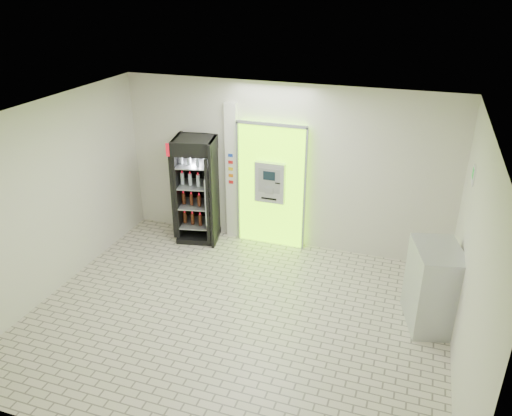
% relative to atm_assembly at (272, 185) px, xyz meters
% --- Properties ---
extents(ground, '(6.00, 6.00, 0.00)m').
position_rel_atm_assembly_xyz_m(ground, '(0.20, -2.41, -1.17)').
color(ground, '#C0B29F').
rests_on(ground, ground).
extents(room_shell, '(6.00, 6.00, 6.00)m').
position_rel_atm_assembly_xyz_m(room_shell, '(0.20, -2.41, 0.67)').
color(room_shell, beige).
rests_on(room_shell, ground).
extents(atm_assembly, '(1.30, 0.24, 2.33)m').
position_rel_atm_assembly_xyz_m(atm_assembly, '(0.00, 0.00, 0.00)').
color(atm_assembly, '#77E603').
rests_on(atm_assembly, ground).
extents(pillar, '(0.22, 0.11, 2.60)m').
position_rel_atm_assembly_xyz_m(pillar, '(-0.78, 0.04, 0.13)').
color(pillar, silver).
rests_on(pillar, ground).
extents(beverage_cooler, '(0.87, 0.83, 1.99)m').
position_rel_atm_assembly_xyz_m(beverage_cooler, '(-1.36, -0.25, -0.22)').
color(beverage_cooler, black).
rests_on(beverage_cooler, ground).
extents(steel_cabinet, '(0.83, 1.04, 1.22)m').
position_rel_atm_assembly_xyz_m(steel_cabinet, '(2.88, -1.60, -0.56)').
color(steel_cabinet, '#B6B9BE').
rests_on(steel_cabinet, ground).
extents(exit_sign, '(0.02, 0.22, 0.26)m').
position_rel_atm_assembly_xyz_m(exit_sign, '(3.19, -1.01, 0.95)').
color(exit_sign, white).
rests_on(exit_sign, room_shell).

